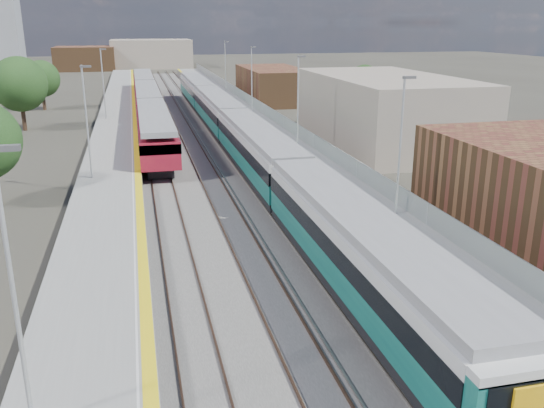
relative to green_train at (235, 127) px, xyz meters
name	(u,v)px	position (x,y,z in m)	size (l,w,h in m)	color
ground	(211,141)	(-1.50, 5.43, -2.26)	(320.00, 320.00, 0.00)	#47443A
ballast_bed	(185,137)	(-3.75, 7.93, -2.23)	(10.50, 155.00, 0.06)	#565451
tracks	(190,133)	(-3.15, 9.60, -2.16)	(8.96, 160.00, 0.17)	#4C3323
platform_right	(258,129)	(3.78, 7.92, -1.73)	(4.70, 155.00, 8.52)	slate
platform_left	(116,135)	(-10.55, 7.92, -1.75)	(4.30, 155.00, 8.52)	slate
buildings	(79,25)	(-19.62, 94.02, 8.44)	(72.00, 185.50, 40.00)	brown
green_train	(235,127)	(0.00, 0.00, 0.00)	(2.92, 81.22, 3.21)	black
red_train	(148,102)	(-7.00, 19.58, -0.07)	(2.93, 59.45, 3.70)	black
tree_b	(19,84)	(-20.23, 15.77, 2.66)	(5.77, 5.77, 7.82)	#382619
tree_c	(41,79)	(-20.27, 31.54, 1.82)	(4.78, 4.78, 6.48)	#382619
tree_d	(364,80)	(22.51, 25.24, 1.30)	(4.18, 4.18, 5.66)	#382619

